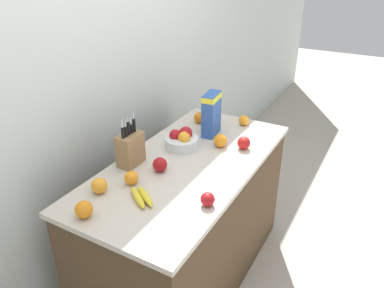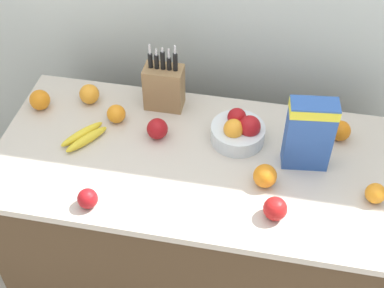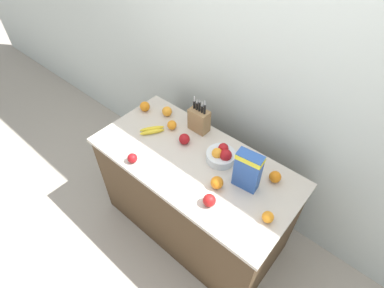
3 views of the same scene
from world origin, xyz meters
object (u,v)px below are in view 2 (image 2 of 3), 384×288
(orange_front_left, at_px, (265,176))
(orange_back_center, at_px, (89,94))
(banana_bunch, at_px, (84,137))
(orange_front_center, at_px, (40,100))
(orange_front_right, at_px, (340,131))
(apple_front, at_px, (88,198))
(apple_rightmost, at_px, (157,129))
(apple_leftmost, at_px, (275,209))
(knife_block, at_px, (164,86))
(orange_near_bowl, at_px, (116,114))
(cereal_box, at_px, (310,132))
(fruit_bowl, at_px, (239,130))
(orange_mid_right, at_px, (375,193))

(orange_front_left, bearing_deg, orange_back_center, 157.35)
(banana_bunch, height_order, orange_front_center, orange_front_center)
(orange_front_right, bearing_deg, apple_front, -149.26)
(apple_rightmost, xyz_separation_m, apple_leftmost, (0.47, -0.30, -0.00))
(apple_leftmost, relative_size, orange_front_right, 1.02)
(knife_block, xyz_separation_m, orange_front_center, (-0.48, -0.11, -0.06))
(orange_back_center, distance_m, orange_near_bowl, 0.17)
(apple_leftmost, xyz_separation_m, orange_back_center, (-0.79, 0.44, 0.00))
(cereal_box, xyz_separation_m, apple_front, (-0.70, -0.34, -0.12))
(cereal_box, bearing_deg, orange_back_center, 161.70)
(fruit_bowl, height_order, orange_front_center, fruit_bowl)
(orange_front_left, height_order, orange_near_bowl, orange_front_left)
(knife_block, height_order, apple_front, knife_block)
(banana_bunch, bearing_deg, knife_block, 45.43)
(orange_mid_right, bearing_deg, orange_back_center, 164.40)
(orange_near_bowl, bearing_deg, apple_rightmost, -17.42)
(cereal_box, height_order, apple_front, cereal_box)
(orange_near_bowl, bearing_deg, orange_front_right, 4.44)
(banana_bunch, bearing_deg, orange_front_center, 148.06)
(knife_block, relative_size, orange_mid_right, 4.22)
(fruit_bowl, distance_m, orange_front_left, 0.23)
(apple_leftmost, xyz_separation_m, orange_front_center, (-0.97, 0.37, 0.00))
(knife_block, height_order, apple_rightmost, knife_block)
(orange_front_left, distance_m, orange_back_center, 0.80)
(apple_rightmost, relative_size, orange_back_center, 1.00)
(orange_front_center, bearing_deg, knife_block, 12.84)
(apple_rightmost, distance_m, orange_mid_right, 0.81)
(knife_block, xyz_separation_m, apple_leftmost, (0.48, -0.48, -0.06))
(apple_front, bearing_deg, apple_rightmost, 67.96)
(banana_bunch, height_order, apple_rightmost, apple_rightmost)
(orange_mid_right, bearing_deg, apple_leftmost, -157.68)
(cereal_box, relative_size, fruit_bowl, 1.39)
(orange_mid_right, bearing_deg, orange_front_left, 179.72)
(fruit_bowl, relative_size, orange_front_left, 2.46)
(knife_block, xyz_separation_m, fruit_bowl, (0.32, -0.14, -0.05))
(knife_block, relative_size, orange_front_left, 3.56)
(orange_front_right, distance_m, orange_front_left, 0.38)
(orange_front_right, relative_size, orange_front_center, 0.95)
(banana_bunch, relative_size, apple_front, 2.86)
(knife_block, height_order, orange_near_bowl, knife_block)
(cereal_box, bearing_deg, apple_leftmost, -114.19)
(orange_mid_right, distance_m, orange_front_right, 0.31)
(knife_block, relative_size, fruit_bowl, 1.45)
(cereal_box, xyz_separation_m, orange_front_left, (-0.13, -0.13, -0.11))
(apple_front, xyz_separation_m, orange_near_bowl, (-0.03, 0.42, 0.00))
(orange_front_left, relative_size, orange_near_bowl, 1.13)
(orange_front_center, bearing_deg, orange_back_center, 22.03)
(fruit_bowl, bearing_deg, orange_mid_right, -22.71)
(orange_front_right, bearing_deg, orange_back_center, 178.57)
(apple_front, height_order, orange_near_bowl, orange_near_bowl)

